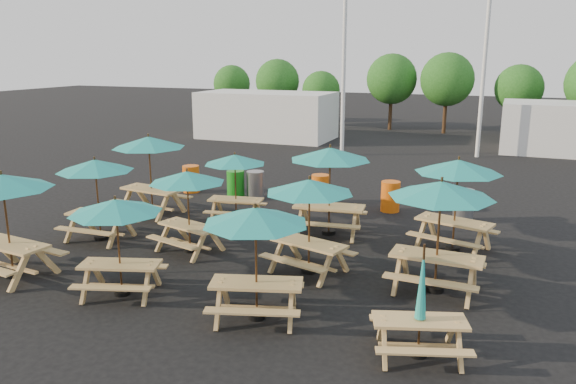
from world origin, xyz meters
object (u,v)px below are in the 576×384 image
at_px(waste_bin_1, 236,184).
at_px(waste_bin_2, 255,185).
at_px(picnic_unit_6, 256,222).
at_px(picnic_unit_8, 330,159).
at_px(picnic_unit_2, 149,147).
at_px(waste_bin_4, 390,196).
at_px(waste_bin_3, 320,189).
at_px(picnic_unit_5, 235,163).
at_px(waste_bin_0, 191,179).
at_px(picnic_unit_10, 441,196).
at_px(picnic_unit_11, 458,172).
at_px(picnic_unit_7, 309,192).
at_px(picnic_unit_1, 95,170).
at_px(picnic_unit_9, 420,311).
at_px(picnic_unit_4, 187,182).
at_px(picnic_unit_0, 3,188).
at_px(waste_bin_5, 464,206).
at_px(picnic_unit_3, 116,212).

height_order(waste_bin_1, waste_bin_2, same).
relative_size(picnic_unit_6, picnic_unit_8, 1.01).
relative_size(picnic_unit_2, waste_bin_4, 2.56).
relative_size(picnic_unit_2, waste_bin_3, 2.56).
xyz_separation_m(picnic_unit_5, waste_bin_0, (-3.27, 2.74, -1.33)).
xyz_separation_m(picnic_unit_10, waste_bin_0, (-9.76, 5.91, -1.67)).
relative_size(picnic_unit_2, picnic_unit_11, 0.94).
relative_size(picnic_unit_2, picnic_unit_7, 1.01).
bearing_deg(picnic_unit_8, picnic_unit_1, -160.60).
bearing_deg(picnic_unit_8, picnic_unit_9, -65.91).
height_order(picnic_unit_4, waste_bin_4, picnic_unit_4).
height_order(picnic_unit_6, waste_bin_1, picnic_unit_6).
distance_m(picnic_unit_0, waste_bin_4, 11.44).
bearing_deg(picnic_unit_9, picnic_unit_1, 143.88).
bearing_deg(picnic_unit_6, picnic_unit_1, 138.54).
bearing_deg(waste_bin_1, waste_bin_3, 8.74).
relative_size(waste_bin_0, waste_bin_1, 1.00).
bearing_deg(picnic_unit_5, picnic_unit_10, -36.05).
relative_size(picnic_unit_4, waste_bin_4, 2.40).
xyz_separation_m(picnic_unit_4, picnic_unit_5, (-0.13, 2.95, -0.06)).
bearing_deg(picnic_unit_0, waste_bin_5, 48.53).
height_order(picnic_unit_2, waste_bin_3, picnic_unit_2).
xyz_separation_m(picnic_unit_8, waste_bin_5, (3.49, 2.78, -1.71)).
relative_size(picnic_unit_6, waste_bin_0, 2.57).
bearing_deg(picnic_unit_9, waste_bin_1, 114.37).
distance_m(picnic_unit_6, picnic_unit_10, 4.07).
bearing_deg(waste_bin_0, picnic_unit_5, -39.94).
height_order(waste_bin_2, waste_bin_4, same).
bearing_deg(waste_bin_2, picnic_unit_11, -22.75).
distance_m(picnic_unit_4, picnic_unit_9, 7.23).
height_order(picnic_unit_0, waste_bin_2, picnic_unit_0).
distance_m(picnic_unit_4, picnic_unit_7, 3.42).
relative_size(picnic_unit_3, waste_bin_2, 2.44).
bearing_deg(waste_bin_3, waste_bin_5, -4.97).
bearing_deg(picnic_unit_2, picnic_unit_10, -9.87).
xyz_separation_m(picnic_unit_3, waste_bin_0, (-3.47, 8.61, -1.37)).
xyz_separation_m(picnic_unit_2, waste_bin_5, (9.47, 2.90, -1.71)).
height_order(picnic_unit_6, waste_bin_3, picnic_unit_6).
bearing_deg(picnic_unit_10, picnic_unit_11, 90.69).
bearing_deg(picnic_unit_2, waste_bin_4, 31.16).
height_order(picnic_unit_1, picnic_unit_10, picnic_unit_10).
height_order(picnic_unit_0, waste_bin_3, picnic_unit_0).
bearing_deg(waste_bin_4, picnic_unit_6, -95.59).
distance_m(picnic_unit_3, picnic_unit_11, 8.48).
relative_size(picnic_unit_3, waste_bin_1, 2.44).
bearing_deg(picnic_unit_11, picnic_unit_2, -164.36).
bearing_deg(picnic_unit_9, waste_bin_3, 99.85).
xyz_separation_m(picnic_unit_8, waste_bin_2, (-3.69, 2.91, -1.71)).
relative_size(picnic_unit_8, waste_bin_5, 2.55).
bearing_deg(picnic_unit_4, picnic_unit_1, -163.31).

